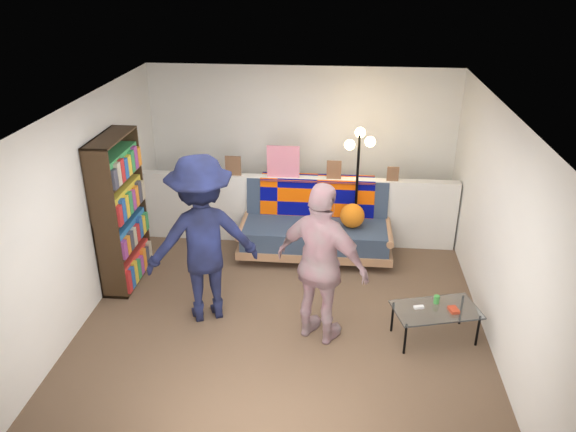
% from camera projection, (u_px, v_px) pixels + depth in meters
% --- Properties ---
extents(ground, '(5.00, 5.00, 0.00)m').
position_uv_depth(ground, '(285.00, 311.00, 6.59)').
color(ground, brown).
rests_on(ground, ground).
extents(room_shell, '(4.60, 5.05, 2.45)m').
position_uv_depth(room_shell, '(289.00, 163.00, 6.31)').
color(room_shell, silver).
rests_on(room_shell, ground).
extents(half_wall_ledge, '(4.45, 0.15, 1.00)m').
position_uv_depth(half_wall_ledge, '(297.00, 210.00, 8.00)').
color(half_wall_ledge, silver).
rests_on(half_wall_ledge, ground).
extents(ledge_decor, '(2.97, 0.02, 0.45)m').
position_uv_depth(ledge_decor, '(281.00, 165.00, 7.72)').
color(ledge_decor, brown).
rests_on(ledge_decor, half_wall_ledge).
extents(futon_sofa, '(2.08, 1.01, 0.89)m').
position_uv_depth(futon_sofa, '(317.00, 226.00, 7.73)').
color(futon_sofa, '#A2724F').
rests_on(futon_sofa, ground).
extents(bookshelf, '(0.32, 0.95, 1.90)m').
position_uv_depth(bookshelf, '(120.00, 216.00, 6.88)').
color(bookshelf, black).
rests_on(bookshelf, ground).
extents(coffee_table, '(1.00, 0.71, 0.47)m').
position_uv_depth(coffee_table, '(436.00, 311.00, 5.99)').
color(coffee_table, black).
rests_on(coffee_table, ground).
extents(floor_lamp, '(0.40, 0.32, 1.74)m').
position_uv_depth(floor_lamp, '(358.00, 166.00, 7.50)').
color(floor_lamp, black).
rests_on(floor_lamp, ground).
extents(person_left, '(1.43, 1.15, 1.94)m').
position_uv_depth(person_left, '(202.00, 239.00, 6.15)').
color(person_left, black).
rests_on(person_left, ground).
extents(person_right, '(1.13, 0.87, 1.79)m').
position_uv_depth(person_right, '(322.00, 265.00, 5.78)').
color(person_right, '#CF8696').
rests_on(person_right, ground).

